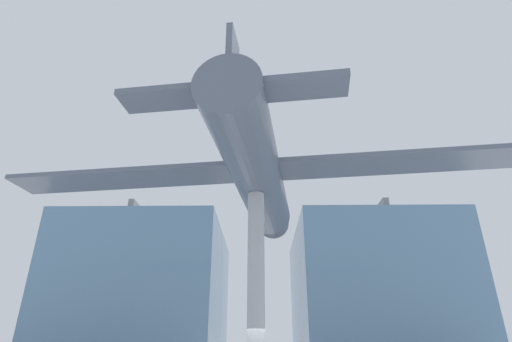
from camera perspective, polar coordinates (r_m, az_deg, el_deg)
glass_pavilion_left at (r=31.13m, az=-15.47°, el=-17.69°), size 10.71×12.71×10.82m
glass_pavilion_right at (r=31.03m, az=16.37°, el=-17.57°), size 10.71×12.71×10.82m
support_pylon_central at (r=14.01m, az=0.00°, el=-17.15°), size 0.59×0.59×7.19m
suspended_airplane at (r=15.56m, az=0.15°, el=-0.40°), size 19.88×12.96×3.13m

